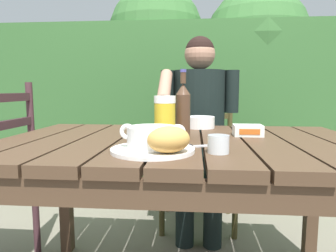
# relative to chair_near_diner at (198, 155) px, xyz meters

# --- Properties ---
(dining_table) EXTENTS (1.43, 0.90, 0.74)m
(dining_table) POSITION_rel_chair_near_diner_xyz_m (-0.08, -0.89, 0.17)
(dining_table) COLOR #493323
(dining_table) RESTS_ON ground_plane
(hedge_backdrop) EXTENTS (3.65, 0.93, 1.88)m
(hedge_backdrop) POSITION_rel_chair_near_diner_xyz_m (-0.02, 0.70, 0.47)
(hedge_backdrop) COLOR #33602E
(hedge_backdrop) RESTS_ON ground_plane
(chair_near_diner) EXTENTS (0.49, 0.42, 0.92)m
(chair_near_diner) POSITION_rel_chair_near_diner_xyz_m (0.00, 0.00, 0.00)
(chair_near_diner) COLOR #423C1E
(chair_near_diner) RESTS_ON ground_plane
(person_eating) EXTENTS (0.48, 0.47, 1.26)m
(person_eating) POSITION_rel_chair_near_diner_xyz_m (-0.00, -0.19, 0.26)
(person_eating) COLOR black
(person_eating) RESTS_ON ground_plane
(serving_plate) EXTENTS (0.26, 0.26, 0.01)m
(serving_plate) POSITION_rel_chair_near_diner_xyz_m (-0.16, -1.14, 0.27)
(serving_plate) COLOR white
(serving_plate) RESTS_ON dining_table
(soup_bowl) EXTENTS (0.21, 0.16, 0.08)m
(soup_bowl) POSITION_rel_chair_near_diner_xyz_m (-0.16, -1.14, 0.31)
(soup_bowl) COLOR white
(soup_bowl) RESTS_ON serving_plate
(bread_roll) EXTENTS (0.16, 0.14, 0.08)m
(bread_roll) POSITION_rel_chair_near_diner_xyz_m (-0.10, -1.21, 0.31)
(bread_roll) COLOR gold
(bread_roll) RESTS_ON serving_plate
(beer_glass) EXTENTS (0.08, 0.08, 0.17)m
(beer_glass) POSITION_rel_chair_near_diner_xyz_m (-0.14, -0.93, 0.35)
(beer_glass) COLOR gold
(beer_glass) RESTS_ON dining_table
(beer_bottle) EXTENTS (0.06, 0.06, 0.27)m
(beer_bottle) POSITION_rel_chair_near_diner_xyz_m (-0.07, -0.86, 0.37)
(beer_bottle) COLOR #483021
(beer_bottle) RESTS_ON dining_table
(water_glass_small) EXTENTS (0.07, 0.07, 0.06)m
(water_glass_small) POSITION_rel_chair_near_diner_xyz_m (0.05, -1.14, 0.29)
(water_glass_small) COLOR silver
(water_glass_small) RESTS_ON dining_table
(butter_tub) EXTENTS (0.12, 0.09, 0.05)m
(butter_tub) POSITION_rel_chair_near_diner_xyz_m (0.20, -0.78, 0.28)
(butter_tub) COLOR white
(butter_tub) RESTS_ON dining_table
(table_knife) EXTENTS (0.16, 0.08, 0.01)m
(table_knife) POSITION_rel_chair_near_diner_xyz_m (-0.04, -1.06, 0.26)
(table_knife) COLOR silver
(table_knife) RESTS_ON dining_table
(diner_bowl) EXTENTS (0.15, 0.15, 0.06)m
(diner_bowl) POSITION_rel_chair_near_diner_xyz_m (0.00, -0.54, 0.29)
(diner_bowl) COLOR white
(diner_bowl) RESTS_ON dining_table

